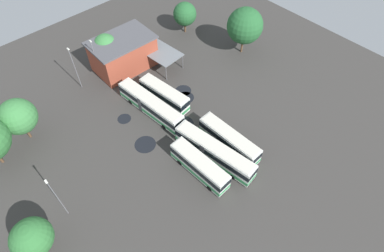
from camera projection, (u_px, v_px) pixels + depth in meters
ground_plane at (182, 134)px, 56.66m from camera, size 93.75×93.75×0.00m
bus_row0_slot1 at (150, 105)px, 58.54m from camera, size 14.87×3.86×3.62m
bus_row0_slot2 at (164, 95)px, 60.25m from camera, size 10.89×3.81×3.62m
bus_row1_slot0 at (200, 166)px, 50.31m from camera, size 10.89×3.02×3.62m
bus_row1_slot1 at (214, 152)px, 52.00m from camera, size 14.92×4.59×3.62m
bus_row1_slot2 at (229, 140)px, 53.51m from camera, size 11.73×2.93×3.62m
depot_building at (123, 53)px, 65.62m from camera, size 8.57×12.89×6.82m
maintenance_shelter at (160, 52)px, 66.05m from camera, size 9.39×6.21×3.54m
lamp_post_near_entrance at (95, 59)px, 62.09m from camera, size 0.56×0.28×9.17m
lamp_post_far_corner at (57, 197)px, 43.37m from camera, size 0.56×0.28×9.45m
lamp_post_mid_lot at (75, 67)px, 60.32m from camera, size 0.56×0.28×9.42m
tree_south_edge at (245, 26)px, 66.38m from camera, size 7.56×7.56×10.37m
tree_northwest at (32, 238)px, 40.34m from camera, size 5.34×5.34×7.33m
tree_east_edge at (106, 46)px, 64.17m from camera, size 4.85×4.85×7.75m
tree_northeast at (18, 117)px, 52.21m from camera, size 6.10×6.10×8.44m
tree_north_edge at (185, 14)px, 72.69m from camera, size 5.30×5.30×7.29m
puddle_front_lane at (124, 119)px, 58.97m from camera, size 2.51×2.51×0.01m
puddle_back_corner at (186, 98)px, 62.41m from camera, size 3.28×3.28×0.01m
puddle_centre_drain at (145, 144)px, 55.28m from camera, size 3.72×3.72×0.01m
puddle_between_rows at (183, 91)px, 63.63m from camera, size 3.20×3.20×0.01m
puddle_near_shelter at (183, 124)px, 58.19m from camera, size 3.94×3.94×0.01m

